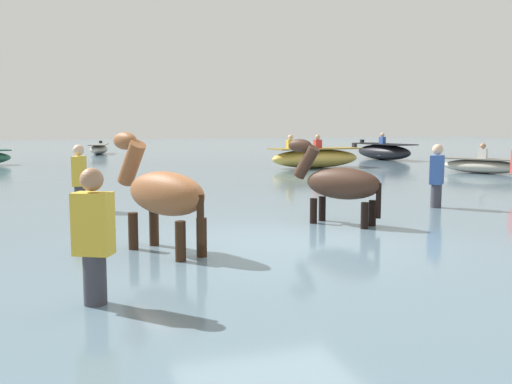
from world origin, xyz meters
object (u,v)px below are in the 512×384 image
Objects in this scene: horse_lead_dark_bay at (339,186)px; person_wading_mid at (94,256)px; boat_mid_channel at (482,166)px; person_onlooker_left at (436,185)px; boat_near_starboard at (315,158)px; boat_far_offshore at (384,152)px; person_wading_close at (80,187)px; boat_far_inshore at (99,149)px; horse_trailing_chestnut at (162,197)px.

person_wading_mid is (-3.80, -3.02, -0.17)m from horse_lead_dark_bay.
horse_lead_dark_bay is at bearing 38.48° from person_wading_mid.
boat_mid_channel is (8.53, 7.14, -0.35)m from horse_lead_dark_bay.
boat_near_starboard is at bearing 79.23° from person_onlooker_left.
boat_far_offshore is at bearing 63.40° from person_onlooker_left.
person_wading_mid is at bearing -89.90° from person_wading_close.
person_onlooker_left is (6.35, 4.11, 0.00)m from person_wading_mid.
boat_far_inshore is at bearing 119.36° from boat_near_starboard.
horse_trailing_chestnut reaches higher than person_wading_close.
horse_trailing_chestnut is 5.91m from person_onlooker_left.
person_onlooker_left reaches higher than boat_near_starboard.
person_onlooker_left is at bearing 23.13° from horse_lead_dark_bay.
person_wading_mid reaches higher than boat_mid_channel.
boat_near_starboard is 2.18× the size of person_wading_close.
boat_far_inshore is at bearing 86.27° from person_wading_close.
horse_lead_dark_bay is 0.93× the size of horse_trailing_chestnut.
boat_mid_channel is 8.51m from person_onlooker_left.
horse_lead_dark_bay is at bearing -36.57° from person_wading_close.
boat_far_offshore is (12.12, 15.50, -0.33)m from horse_trailing_chestnut.
boat_near_starboard is 11.55m from person_wading_close.
boat_far_inshore is 1.72× the size of person_wading_close.
boat_far_offshore is at bearing 41.56° from person_wading_close.
person_wading_close is at bearing -93.73° from boat_far_inshore.
person_wading_mid is 7.57m from person_onlooker_left.
horse_trailing_chestnut is at bearing -144.14° from boat_mid_channel.
boat_mid_channel is 1.57× the size of person_onlooker_left.
horse_trailing_chestnut reaches higher than boat_far_offshore.
horse_lead_dark_bay is 0.69× the size of boat_mid_channel.
horse_lead_dark_bay is 4.75m from person_wading_close.
boat_far_offshore is (11.69, -8.83, 0.10)m from boat_far_inshore.
horse_trailing_chestnut reaches higher than person_onlooker_left.
boat_far_offshore is at bearing 35.79° from boat_near_starboard.
horse_lead_dark_bay is 1.08× the size of person_wading_close.
horse_lead_dark_bay is 11.78m from boat_near_starboard.
person_onlooker_left is at bearing -100.77° from boat_near_starboard.
boat_mid_channel is 19.47m from boat_far_inshore.
horse_lead_dark_bay reaches higher than boat_far_offshore.
person_wading_mid is at bearing -147.08° from person_onlooker_left.
person_wading_mid is 1.00× the size of person_onlooker_left.
person_onlooker_left reaches higher than boat_mid_channel.
person_wading_mid and person_wading_close have the same top height.
boat_mid_channel is 0.91× the size of boat_far_inshore.
boat_far_inshore is at bearing 124.45° from boat_mid_channel.
person_wading_close is (-3.81, 2.83, -0.17)m from horse_lead_dark_bay.
horse_lead_dark_bay is 4.86m from person_wading_mid.
person_wading_close is (-8.23, -8.09, 0.07)m from boat_near_starboard.
boat_near_starboard is 10.01m from person_onlooker_left.
boat_near_starboard and boat_far_offshore have the same top height.
person_wading_close is at bearing -160.73° from boat_mid_channel.
boat_far_offshore is at bearing 84.68° from boat_mid_channel.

